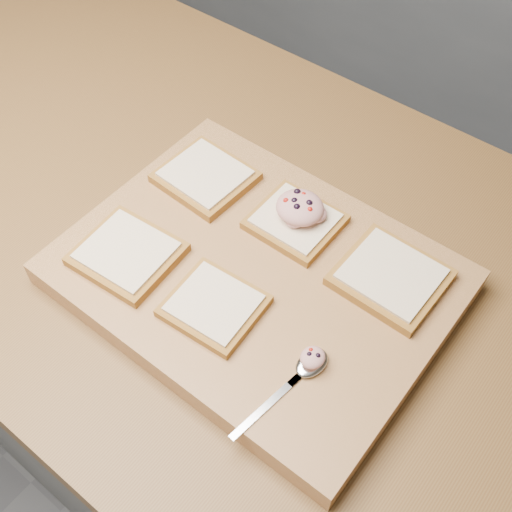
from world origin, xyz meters
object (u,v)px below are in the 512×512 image
at_px(cutting_board, 256,277).
at_px(bread_far_center, 295,221).
at_px(spoon, 305,369).
at_px(tuna_salad_dollop, 300,207).

xyz_separation_m(cutting_board, bread_far_center, (-0.00, 0.09, 0.03)).
bearing_deg(spoon, bread_far_center, 129.00).
bearing_deg(bread_far_center, spoon, -51.00).
relative_size(cutting_board, spoon, 3.17).
height_order(bread_far_center, tuna_salad_dollop, tuna_salad_dollop).
relative_size(bread_far_center, tuna_salad_dollop, 1.71).
distance_m(cutting_board, bread_far_center, 0.10).
distance_m(tuna_salad_dollop, spoon, 0.23).
height_order(tuna_salad_dollop, spoon, tuna_salad_dollop).
bearing_deg(spoon, cutting_board, 149.20).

